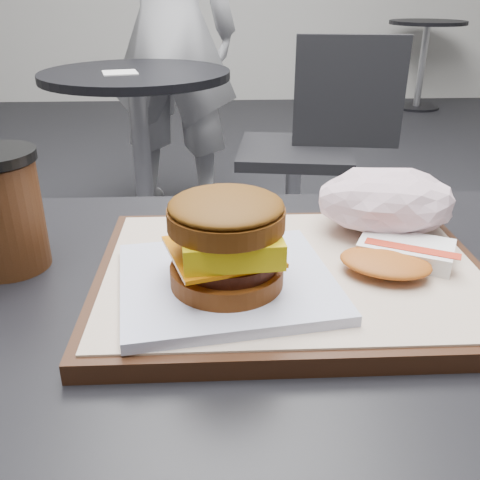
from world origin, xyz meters
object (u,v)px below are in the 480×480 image
(serving_tray, at_px, (292,276))
(patron, at_px, (169,29))
(hash_brown, at_px, (397,256))
(neighbor_table, at_px, (140,125))
(neighbor_chair, at_px, (313,139))
(coffee_cup, at_px, (2,211))
(customer_table, at_px, (277,459))
(breakfast_sandwich, at_px, (227,251))
(crumpled_wrapper, at_px, (387,201))

(serving_tray, height_order, patron, patron)
(hash_brown, relative_size, neighbor_table, 0.18)
(neighbor_table, distance_m, neighbor_chair, 0.67)
(coffee_cup, bearing_deg, customer_table, -20.30)
(breakfast_sandwich, relative_size, patron, 0.13)
(patron, bearing_deg, serving_tray, 108.38)
(neighbor_chair, bearing_deg, hash_brown, -97.26)
(serving_tray, relative_size, patron, 0.22)
(hash_brown, distance_m, neighbor_chair, 1.55)
(neighbor_chair, bearing_deg, breakfast_sandwich, -103.02)
(crumpled_wrapper, height_order, patron, patron)
(breakfast_sandwich, height_order, neighbor_chair, breakfast_sandwich)
(customer_table, relative_size, patron, 0.47)
(customer_table, height_order, crumpled_wrapper, crumpled_wrapper)
(serving_tray, height_order, hash_brown, hash_brown)
(coffee_cup, bearing_deg, neighbor_chair, 68.20)
(coffee_cup, bearing_deg, serving_tray, -10.28)
(neighbor_table, bearing_deg, breakfast_sandwich, -79.64)
(serving_tray, bearing_deg, breakfast_sandwich, -147.33)
(crumpled_wrapper, relative_size, neighbor_chair, 0.17)
(hash_brown, bearing_deg, neighbor_table, 106.24)
(neighbor_chair, height_order, patron, patron)
(serving_tray, height_order, crumpled_wrapper, crumpled_wrapper)
(breakfast_sandwich, bearing_deg, neighbor_table, 100.36)
(serving_tray, bearing_deg, hash_brown, -0.57)
(breakfast_sandwich, xyz_separation_m, hash_brown, (0.17, 0.04, -0.03))
(neighbor_table, xyz_separation_m, patron, (0.09, 0.56, 0.30))
(breakfast_sandwich, bearing_deg, patron, 95.48)
(patron, bearing_deg, neighbor_chair, 142.64)
(serving_tray, relative_size, hash_brown, 2.83)
(neighbor_table, bearing_deg, patron, 80.92)
(coffee_cup, distance_m, neighbor_table, 1.58)
(crumpled_wrapper, height_order, coffee_cup, coffee_cup)
(customer_table, height_order, serving_tray, serving_tray)
(breakfast_sandwich, height_order, patron, patron)
(serving_tray, distance_m, patron, 2.18)
(customer_table, distance_m, breakfast_sandwich, 0.25)
(hash_brown, xyz_separation_m, neighbor_chair, (0.19, 1.51, -0.29))
(serving_tray, relative_size, coffee_cup, 3.04)
(crumpled_wrapper, bearing_deg, neighbor_table, 107.53)
(hash_brown, bearing_deg, breakfast_sandwich, -166.41)
(breakfast_sandwich, bearing_deg, crumpled_wrapper, 35.02)
(breakfast_sandwich, bearing_deg, serving_tray, 32.67)
(breakfast_sandwich, bearing_deg, coffee_cup, 157.38)
(serving_tray, xyz_separation_m, coffee_cup, (-0.29, 0.05, 0.05))
(customer_table, distance_m, patron, 2.24)
(customer_table, height_order, neighbor_chair, neighbor_chair)
(neighbor_chair, xyz_separation_m, patron, (-0.57, 0.64, 0.34))
(customer_table, relative_size, breakfast_sandwich, 3.74)
(patron, bearing_deg, neighbor_table, 92.02)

